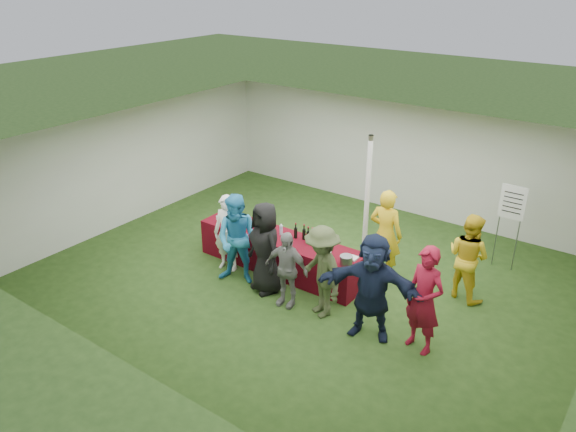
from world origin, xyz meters
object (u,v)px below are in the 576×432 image
Objects in this scene: customer_0 at (227,233)px; customer_2 at (265,248)px; customer_3 at (286,269)px; customer_4 at (322,272)px; dump_bucket at (346,260)px; customer_1 at (238,240)px; customer_5 at (372,287)px; wine_list_sign at (512,209)px; customer_6 at (424,300)px; serving_table at (280,253)px; staff_pourer at (385,234)px; staff_back at (468,257)px.

customer_0 is 0.89× the size of customer_2.
customer_4 reaches higher than customer_3.
customer_1 is (-2.03, -0.61, 0.07)m from dump_bucket.
customer_5 is at bearing 25.70° from customer_4.
wine_list_sign is 0.98× the size of customer_6.
serving_table is 2.74m from customer_5.
serving_table is 0.97m from customer_2.
serving_table is at bearing 172.44° from dump_bucket.
customer_4 is at bearing 79.29° from staff_pourer.
customer_1 reaches higher than customer_4.
staff_pourer is (0.16, 1.21, 0.09)m from dump_bucket.
wine_list_sign reaches higher than customer_4.
staff_back reaches higher than serving_table.
dump_bucket is at bearing -3.39° from customer_0.
customer_2 is (-3.40, -3.53, -0.42)m from wine_list_sign.
staff_pourer reaches higher than wine_list_sign.
customer_1 reaches higher than staff_back.
staff_pourer is 1.01× the size of customer_6.
customer_5 is (0.71, -1.88, 0.01)m from staff_pourer.
customer_4 is (-0.12, -0.63, 0.02)m from dump_bucket.
dump_bucket is 3.61m from wine_list_sign.
customer_3 is 1.69m from customer_5.
customer_2 is (-1.57, -1.77, -0.03)m from staff_pourer.
customer_3 is (-0.97, -1.94, -0.20)m from staff_pourer.
staff_pourer is 2.37m from customer_2.
wine_list_sign is at bearing 67.98° from customer_2.
dump_bucket is at bearing 43.57° from customer_2.
customer_5 reaches higher than customer_0.
customer_6 is at bearing -3.91° from customer_5.
staff_back is at bearing 39.49° from dump_bucket.
dump_bucket is 0.13× the size of customer_2.
dump_bucket is at bearing -3.12° from customer_1.
customer_6 reaches higher than customer_1.
customer_1 is (-0.37, -0.83, 0.53)m from serving_table.
customer_6 reaches higher than serving_table.
customer_3 is (0.85, -0.95, 0.35)m from serving_table.
dump_bucket is 0.64m from customer_4.
dump_bucket is 0.13× the size of customer_1.
dump_bucket is at bearing 128.20° from customer_5.
serving_table is at bearing 26.51° from staff_pourer.
customer_4 is (1.29, -0.07, -0.04)m from customer_2.
dump_bucket is (1.66, -0.22, 0.46)m from serving_table.
staff_pourer is 1.08× the size of customer_4.
serving_table is 2.10× the size of customer_4.
customer_0 is at bearing 160.47° from customer_5.
staff_pourer reaches higher than customer_4.
wine_list_sign is 4.68m from customer_3.
customer_0 is 0.93× the size of customer_4.
customer_4 is 1.00m from customer_5.
customer_5 reaches higher than customer_2.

